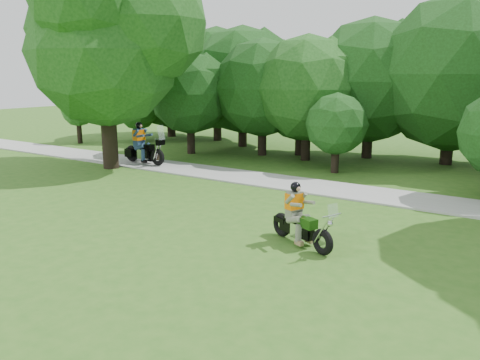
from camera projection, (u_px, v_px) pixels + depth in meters
The scene contains 6 objects.
ground at pixel (219, 269), 9.99m from camera, with size 100.00×100.00×0.00m, color #30601B.
walkway at pixel (350, 191), 16.54m from camera, with size 60.00×2.20×0.06m, color gray.
tree_line at pixel (413, 84), 21.12m from camera, with size 39.38×11.66×7.63m.
big_tree_west at pixel (109, 34), 19.91m from camera, with size 8.64×6.56×9.96m.
chopper_motorcycle at pixel (299, 222), 11.37m from camera, with size 2.06×1.20×1.53m.
touring_motorcycle at pixel (142, 148), 21.53m from camera, with size 2.49×0.78×1.90m.
Camera 1 is at (5.44, -7.58, 4.05)m, focal length 35.00 mm.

